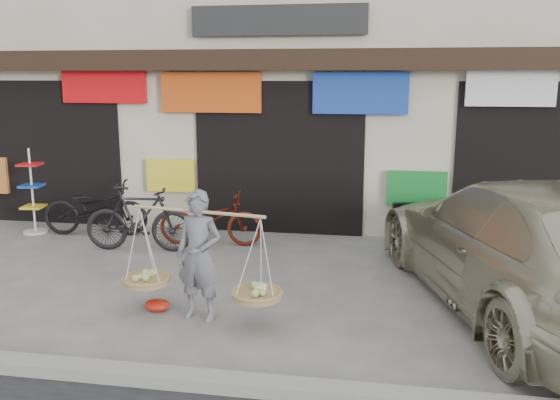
% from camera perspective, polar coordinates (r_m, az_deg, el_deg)
% --- Properties ---
extents(ground, '(70.00, 70.00, 0.00)m').
position_cam_1_polar(ground, '(7.53, -4.76, -9.91)').
color(ground, gray).
rests_on(ground, ground).
extents(kerb, '(70.00, 0.25, 0.12)m').
position_cam_1_polar(kerb, '(5.78, -9.96, -16.55)').
color(kerb, gray).
rests_on(kerb, ground).
extents(shophouse_block, '(14.00, 6.32, 7.00)m').
position_cam_1_polar(shophouse_block, '(13.31, 2.15, 14.73)').
color(shophouse_block, beige).
rests_on(shophouse_block, ground).
extents(street_vendor, '(1.97, 0.80, 1.53)m').
position_cam_1_polar(street_vendor, '(6.92, -7.80, -5.85)').
color(street_vendor, slate).
rests_on(street_vendor, ground).
extents(bike_0, '(1.92, 0.89, 0.97)m').
position_cam_1_polar(bike_0, '(10.99, -17.33, -0.75)').
color(bike_0, black).
rests_on(bike_0, ground).
extents(bike_1, '(1.81, 0.63, 1.07)m').
position_cam_1_polar(bike_1, '(9.79, -13.42, -1.77)').
color(bike_1, black).
rests_on(bike_1, ground).
extents(bike_2, '(1.77, 0.74, 0.91)m').
position_cam_1_polar(bike_2, '(9.95, -6.68, -1.77)').
color(bike_2, '#611C10').
rests_on(bike_2, ground).
extents(suv, '(3.67, 5.96, 1.61)m').
position_cam_1_polar(suv, '(7.68, 22.60, -4.05)').
color(suv, '#BBB597').
rests_on(suv, ground).
extents(display_rack, '(0.42, 0.42, 1.54)m').
position_cam_1_polar(display_rack, '(11.50, -22.69, 0.07)').
color(display_rack, silver).
rests_on(display_rack, ground).
extents(red_bag, '(0.31, 0.25, 0.14)m').
position_cam_1_polar(red_bag, '(7.43, -11.74, -9.86)').
color(red_bag, red).
rests_on(red_bag, ground).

